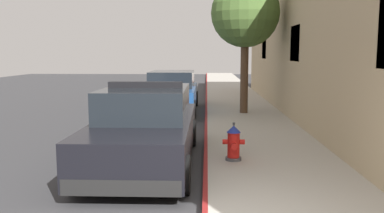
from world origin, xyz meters
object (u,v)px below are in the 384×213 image
at_px(parked_car_silver_ahead, 172,92).
at_px(fire_hydrant, 234,143).
at_px(street_tree, 245,14).
at_px(police_cruiser, 146,128).

bearing_deg(parked_car_silver_ahead, fire_hydrant, -76.41).
height_order(parked_car_silver_ahead, street_tree, street_tree).
relative_size(parked_car_silver_ahead, fire_hydrant, 6.37).
bearing_deg(street_tree, police_cruiser, -111.65).
relative_size(parked_car_silver_ahead, street_tree, 1.03).
height_order(police_cruiser, parked_car_silver_ahead, police_cruiser).
bearing_deg(street_tree, parked_car_silver_ahead, 155.18).
bearing_deg(fire_hydrant, street_tree, 83.13).
relative_size(police_cruiser, parked_car_silver_ahead, 1.00).
distance_m(police_cruiser, street_tree, 7.51).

